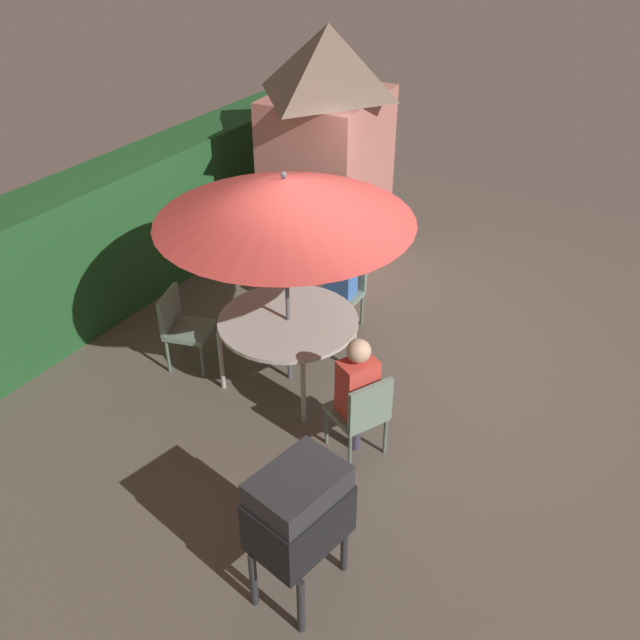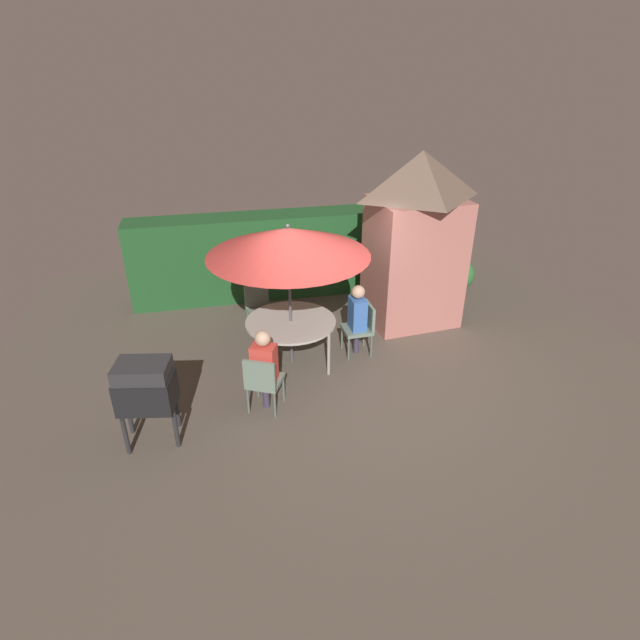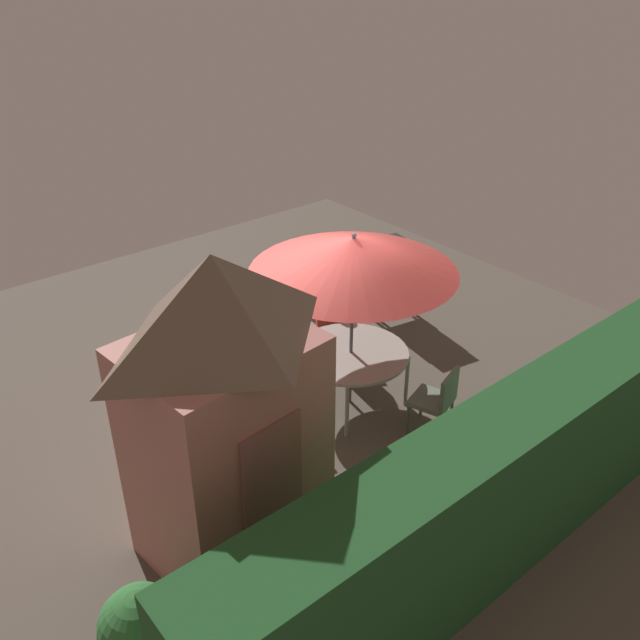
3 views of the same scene
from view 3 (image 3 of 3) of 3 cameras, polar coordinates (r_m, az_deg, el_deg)
The scene contains 12 objects.
ground_plane at distance 9.13m, azimuth -3.45°, elevation -6.18°, with size 11.00×11.00×0.00m, color brown.
hedge_backdrop at distance 6.70m, azimuth 15.02°, elevation -13.42°, with size 6.79×0.76×1.73m.
garden_shed at distance 6.17m, azimuth -8.07°, elevation -7.78°, with size 1.78×1.48×3.16m.
patio_table at distance 8.58m, azimuth 2.61°, elevation -2.97°, with size 1.47×1.47×0.77m.
patio_umbrella at distance 7.92m, azimuth 2.84°, elevation 5.51°, with size 2.49×2.49×2.37m.
bbq_grill at distance 10.78m, azimuth 5.61°, elevation 4.85°, with size 0.78×0.62×1.20m.
chair_near_shed at distance 9.81m, azimuth 0.47°, elevation 0.21°, with size 0.62×0.62×0.90m.
chair_far_side at distance 8.03m, azimuth -3.76°, elevation -7.24°, with size 0.48×0.47×0.90m.
chair_toward_hedge at distance 8.27m, azimuth 9.93°, elevation -6.46°, with size 0.58×0.59×0.90m.
potted_plant_by_shed at distance 6.12m, azimuth -14.84°, elevation -23.85°, with size 0.67×0.67×0.87m.
person_in_red at distance 9.61m, azimuth 0.60°, elevation 1.33°, with size 0.41×0.37×1.26m.
person_in_blue at distance 7.92m, azimuth -3.33°, elevation -5.48°, with size 0.25×0.35×1.26m.
Camera 3 is at (4.31, 6.05, 5.32)m, focal length 38.01 mm.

